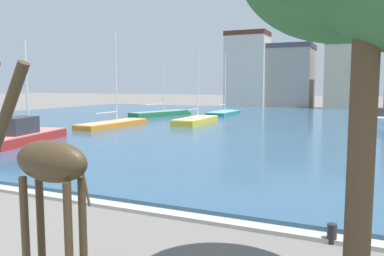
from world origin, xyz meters
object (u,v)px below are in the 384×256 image
giraffe_statue (46,165)px  sailboat_teal (225,113)px  sailboat_green (165,114)px  sailboat_orange (118,124)px  sailboat_red (29,136)px  mooring_bollard (332,234)px  sailboat_yellow (198,121)px

giraffe_statue → sailboat_teal: size_ratio=0.59×
sailboat_teal → sailboat_green: (-5.84, -5.40, 0.07)m
giraffe_statue → sailboat_teal: sailboat_teal is taller
giraffe_statue → sailboat_orange: 28.57m
sailboat_green → sailboat_red: size_ratio=1.17×
sailboat_teal → giraffe_statue: bearing=-75.0°
giraffe_statue → sailboat_red: sailboat_red is taller
sailboat_red → mooring_bollard: 21.45m
sailboat_green → sailboat_red: sailboat_red is taller
sailboat_orange → sailboat_red: sailboat_orange is taller
sailboat_teal → sailboat_red: 28.82m
sailboat_green → sailboat_orange: (1.80, -12.27, -0.05)m
sailboat_yellow → sailboat_red: bearing=-107.4°
sailboat_teal → sailboat_red: sailboat_teal is taller
sailboat_red → sailboat_orange: bearing=93.2°
sailboat_yellow → sailboat_green: size_ratio=0.80×
sailboat_yellow → sailboat_green: (-7.48, 6.98, -0.00)m
sailboat_teal → sailboat_red: size_ratio=0.94×
sailboat_green → sailboat_teal: bearing=42.8°
sailboat_teal → sailboat_orange: (-4.04, -17.67, 0.03)m
sailboat_teal → sailboat_red: (-3.43, -28.62, 0.27)m
sailboat_yellow → sailboat_orange: (-5.68, -5.28, -0.05)m
sailboat_yellow → sailboat_green: sailboat_yellow is taller
mooring_bollard → sailboat_green: bearing=124.5°
giraffe_statue → sailboat_green: sailboat_green is taller
giraffe_statue → sailboat_yellow: (-9.55, 29.38, -1.94)m
sailboat_teal → mooring_bollard: sailboat_teal is taller
sailboat_red → mooring_bollard: bearing=-24.1°
sailboat_yellow → sailboat_teal: size_ratio=1.00×
sailboat_orange → mooring_bollard: (20.19, -19.70, -0.14)m
sailboat_green → sailboat_red: bearing=-84.1°
sailboat_yellow → sailboat_red: sailboat_yellow is taller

